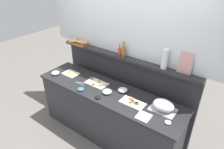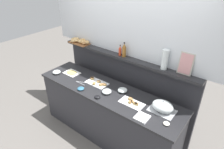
{
  "view_description": "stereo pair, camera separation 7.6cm",
  "coord_description": "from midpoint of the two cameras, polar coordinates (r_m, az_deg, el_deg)",
  "views": [
    {
      "loc": [
        1.56,
        -1.99,
        2.65
      ],
      "look_at": [
        0.02,
        0.1,
        1.17
      ],
      "focal_mm": 31.88,
      "sensor_mm": 36.0,
      "label": 1
    },
    {
      "loc": [
        1.62,
        -1.94,
        2.65
      ],
      "look_at": [
        0.02,
        0.1,
        1.17
      ],
      "focal_mm": 31.88,
      "sensor_mm": 36.0,
      "label": 2
    }
  ],
  "objects": [
    {
      "name": "cold_cuts_platter",
      "position": [
        3.57,
        -12.35,
        0.32
      ],
      "size": [
        0.27,
        0.2,
        0.02
      ],
      "color": "white",
      "rests_on": "buffet_counter"
    },
    {
      "name": "back_ledge_unit",
      "position": [
        3.52,
        2.98,
        -3.87
      ],
      "size": [
        2.47,
        0.22,
        1.35
      ],
      "color": "#2D2D33",
      "rests_on": "ground_plane"
    },
    {
      "name": "vinegar_bottle_amber",
      "position": [
        3.1,
        2.64,
        6.97
      ],
      "size": [
        0.06,
        0.06,
        0.24
      ],
      "color": "#8E5B23",
      "rests_on": "back_ledge_unit"
    },
    {
      "name": "glass_bowl_large",
      "position": [
        2.98,
        -2.17,
        -4.97
      ],
      "size": [
        0.14,
        0.14,
        0.06
      ],
      "color": "silver",
      "rests_on": "buffet_counter"
    },
    {
      "name": "ground_plane",
      "position": [
        4.01,
        3.52,
        -11.65
      ],
      "size": [
        12.0,
        12.0,
        0.0
      ],
      "primitive_type": "plane",
      "color": "slate"
    },
    {
      "name": "hot_sauce_bottle",
      "position": [
        3.15,
        1.45,
        6.81
      ],
      "size": [
        0.04,
        0.04,
        0.18
      ],
      "color": "red",
      "rests_on": "back_ledge_unit"
    },
    {
      "name": "condiment_bowl_teal",
      "position": [
        2.57,
        14.91,
        -13.14
      ],
      "size": [
        0.08,
        0.08,
        0.03
      ],
      "primitive_type": "ellipsoid",
      "color": "silver",
      "rests_on": "buffet_counter"
    },
    {
      "name": "sandwich_platter_front",
      "position": [
        3.23,
        -5.09,
        -2.4
      ],
      "size": [
        0.36,
        0.21,
        0.04
      ],
      "color": "white",
      "rests_on": "buffet_counter"
    },
    {
      "name": "napkin_stack",
      "position": [
        2.59,
        8.18,
        -11.92
      ],
      "size": [
        0.17,
        0.17,
        0.02
      ],
      "primitive_type": "cube",
      "rotation": [
        0.0,
        0.0,
        0.02
      ],
      "color": "white",
      "rests_on": "buffet_counter"
    },
    {
      "name": "condiment_bowl_cream",
      "position": [
        3.09,
        -9.65,
        -4.15
      ],
      "size": [
        0.11,
        0.11,
        0.04
      ],
      "primitive_type": "ellipsoid",
      "color": "teal",
      "rests_on": "buffet_counter"
    },
    {
      "name": "upper_wall_panel",
      "position": [
        3.03,
        3.89,
        16.75
      ],
      "size": [
        3.07,
        0.08,
        1.25
      ],
      "primitive_type": "cube",
      "color": "silver",
      "rests_on": "back_ledge_unit"
    },
    {
      "name": "serving_tongs",
      "position": [
        3.27,
        -9.75,
        -2.46
      ],
      "size": [
        0.19,
        0.09,
        0.01
      ],
      "color": "#B7BABF",
      "rests_on": "buffet_counter"
    },
    {
      "name": "glass_bowl_small",
      "position": [
        3.61,
        -16.49,
        0.42
      ],
      "size": [
        0.14,
        0.14,
        0.06
      ],
      "color": "silver",
      "rests_on": "buffet_counter"
    },
    {
      "name": "condiment_bowl_dark",
      "position": [
        2.9,
        -4.84,
        -6.49
      ],
      "size": [
        0.09,
        0.09,
        0.03
      ],
      "primitive_type": "ellipsoid",
      "color": "black",
      "rests_on": "buffet_counter"
    },
    {
      "name": "serving_cloche",
      "position": [
        2.71,
        13.76,
        -8.69
      ],
      "size": [
        0.34,
        0.24,
        0.17
      ],
      "color": "#B7BABF",
      "rests_on": "buffet_counter"
    },
    {
      "name": "sandwich_platter_side",
      "position": [
        2.81,
        5.2,
        -7.97
      ],
      "size": [
        0.35,
        0.18,
        0.04
      ],
      "color": "silver",
      "rests_on": "buffet_counter"
    },
    {
      "name": "framed_picture",
      "position": [
        2.76,
        19.64,
        3.16
      ],
      "size": [
        0.19,
        0.06,
        0.3
      ],
      "color": "#B2AD9E",
      "rests_on": "back_ledge_unit"
    },
    {
      "name": "glass_bowl_medium",
      "position": [
        3.02,
        2.36,
        -4.49
      ],
      "size": [
        0.14,
        0.14,
        0.06
      ],
      "color": "silver",
      "rests_on": "buffet_counter"
    },
    {
      "name": "bread_basket",
      "position": [
        3.71,
        -10.04,
        9.31
      ],
      "size": [
        0.42,
        0.29,
        0.08
      ],
      "color": "brown",
      "rests_on": "back_ledge_unit"
    },
    {
      "name": "buffet_counter",
      "position": [
        3.34,
        -2.01,
        -11.15
      ],
      "size": [
        2.44,
        0.65,
        0.93
      ],
      "color": "#2D2D33",
      "rests_on": "ground_plane"
    },
    {
      "name": "water_carafe",
      "position": [
        2.81,
        14.15,
        4.34
      ],
      "size": [
        0.09,
        0.09,
        0.28
      ],
      "primitive_type": "cylinder",
      "color": "silver",
      "rests_on": "back_ledge_unit"
    }
  ]
}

